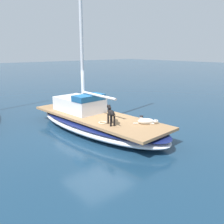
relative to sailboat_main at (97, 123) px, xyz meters
name	(u,v)px	position (x,y,z in m)	size (l,w,h in m)	color
ground_plane	(97,130)	(0.00, 0.00, -0.34)	(120.00, 120.00, 0.00)	navy
sailboat_main	(97,123)	(0.00, 0.00, 0.00)	(3.05, 7.40, 0.66)	white
mast_main	(83,25)	(-0.07, 0.76, 3.98)	(0.14, 2.27, 8.08)	silver
cabin_house	(80,104)	(-0.09, 1.11, 0.67)	(1.56, 2.32, 0.84)	silver
dog_black	(111,113)	(-0.35, -1.35, 0.75)	(0.46, 0.89, 0.70)	black
dog_white	(147,121)	(0.72, -2.17, 0.43)	(0.81, 0.64, 0.22)	silver
deck_winch	(141,118)	(0.85, -1.76, 0.42)	(0.16, 0.16, 0.21)	#B7B7BC
coiled_rope	(103,123)	(-0.49, -1.03, 0.35)	(0.32, 0.32, 0.04)	beige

